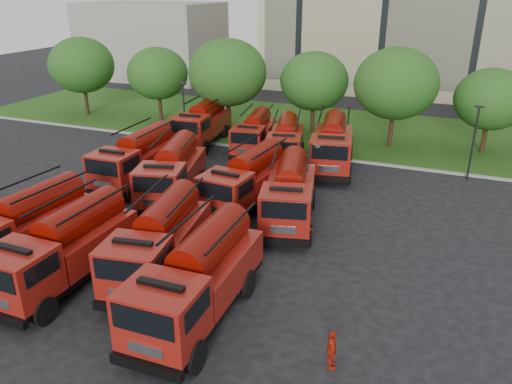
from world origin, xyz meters
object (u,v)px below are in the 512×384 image
firefighter_2 (330,368)px  firefighter_5 (295,246)px  fire_truck_5 (173,172)px  fire_truck_9 (254,133)px  fire_truck_8 (203,123)px  fire_truck_4 (137,158)px  fire_truck_11 (332,145)px  fire_truck_1 (65,248)px  fire_truck_2 (160,240)px  fire_truck_10 (286,141)px  firefighter_0 (136,326)px  fire_truck_3 (198,278)px  fire_truck_0 (24,225)px  fire_truck_6 (247,180)px  firefighter_3 (225,308)px  firefighter_4 (170,227)px  fire_truck_7 (290,193)px

firefighter_2 → firefighter_5: firefighter_5 is taller
fire_truck_5 → fire_truck_9: size_ratio=1.14×
fire_truck_8 → fire_truck_4: bearing=-95.1°
fire_truck_9 → fire_truck_11: (6.58, -1.41, 0.25)m
fire_truck_1 → fire_truck_4: (-4.00, 11.34, 0.01)m
fire_truck_2 → firefighter_2: size_ratio=5.04×
fire_truck_5 → firefighter_2: (12.78, -11.02, -1.75)m
fire_truck_2 → fire_truck_9: size_ratio=1.11×
fire_truck_2 → firefighter_5: (4.96, 4.74, -1.73)m
fire_truck_10 → firefighter_0: fire_truck_10 is taller
fire_truck_3 → fire_truck_4: size_ratio=1.03×
fire_truck_0 → firefighter_2: (15.66, -2.03, -1.71)m
fire_truck_0 → fire_truck_10: bearing=73.5°
fire_truck_4 → fire_truck_6: bearing=-6.7°
fire_truck_1 → firefighter_5: fire_truck_1 is taller
firefighter_3 → fire_truck_11: bearing=-112.4°
fire_truck_6 → firefighter_0: (0.33, -12.16, -1.71)m
fire_truck_0 → firefighter_2: 15.88m
firefighter_4 → firefighter_3: bearing=178.8°
fire_truck_11 → firefighter_5: size_ratio=4.30×
fire_truck_1 → fire_truck_5: size_ratio=0.95×
fire_truck_7 → fire_truck_9: fire_truck_7 is taller
fire_truck_2 → fire_truck_8: 20.31m
fire_truck_7 → fire_truck_10: size_ratio=1.08×
fire_truck_6 → fire_truck_8: bearing=134.4°
fire_truck_4 → firefighter_2: bearing=-38.6°
fire_truck_8 → firefighter_4: size_ratio=4.62×
fire_truck_0 → fire_truck_3: size_ratio=0.97×
fire_truck_2 → fire_truck_10: fire_truck_2 is taller
fire_truck_11 → firefighter_0: 20.84m
fire_truck_3 → fire_truck_9: (-5.89, 20.48, -0.25)m
fire_truck_8 → fire_truck_1: bearing=-84.8°
fire_truck_9 → firefighter_0: size_ratio=3.91×
fire_truck_3 → fire_truck_10: 19.45m
fire_truck_10 → firefighter_3: bearing=-93.3°
fire_truck_3 → fire_truck_9: 21.31m
firefighter_0 → firefighter_5: size_ratio=0.94×
fire_truck_3 → fire_truck_7: size_ratio=1.00×
fire_truck_9 → firefighter_5: size_ratio=3.68×
fire_truck_4 → fire_truck_5: size_ratio=0.96×
firefighter_2 → fire_truck_5: bearing=25.4°
fire_truck_10 → firefighter_5: 13.24m
fire_truck_0 → firefighter_5: (11.84, 5.85, -1.71)m
fire_truck_10 → firefighter_5: bearing=-83.5°
fire_truck_0 → fire_truck_6: size_ratio=1.00×
fire_truck_11 → fire_truck_9: bearing=157.1°
fire_truck_11 → firefighter_4: size_ratio=4.86×
fire_truck_1 → fire_truck_11: (7.32, 18.99, 0.07)m
fire_truck_9 → firefighter_3: 20.76m
fire_truck_8 → fire_truck_10: 8.09m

